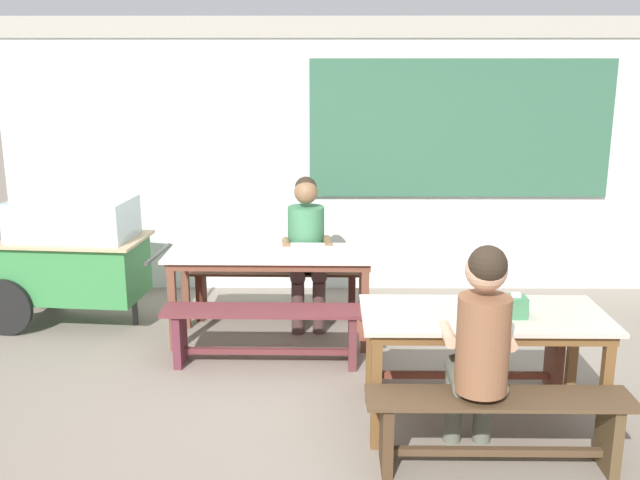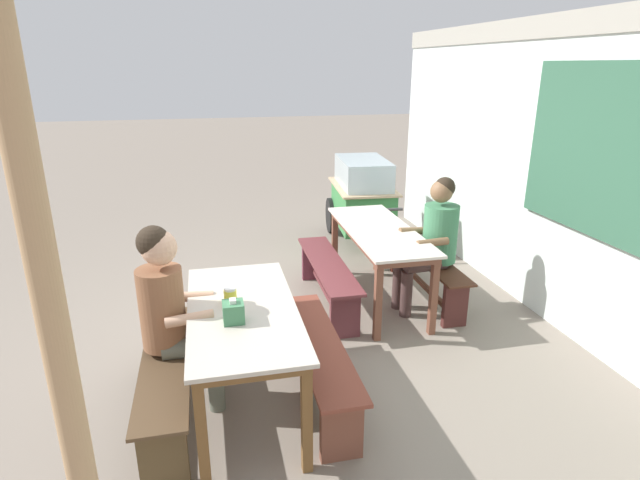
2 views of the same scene
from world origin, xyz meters
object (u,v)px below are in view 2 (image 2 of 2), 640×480
at_px(person_near_front, 172,307).
at_px(tissue_box, 233,312).
at_px(dining_table_near, 243,319).
at_px(bench_far_front, 328,276).
at_px(bench_far_back, 425,269).
at_px(food_cart, 362,195).
at_px(wooden_support_post, 63,374).
at_px(condiment_jar, 230,296).
at_px(person_center_facing, 433,237).
at_px(dining_table_far, 379,237).
at_px(bench_near_back, 319,360).
at_px(bench_near_front, 168,379).

height_order(person_near_front, tissue_box, person_near_front).
relative_size(dining_table_near, bench_far_front, 0.97).
xyz_separation_m(bench_far_back, food_cart, (-1.75, -0.13, 0.36)).
bearing_deg(wooden_support_post, condiment_jar, 154.92).
height_order(tissue_box, wooden_support_post, wooden_support_post).
xyz_separation_m(food_cart, person_center_facing, (2.03, 0.05, 0.08)).
relative_size(dining_table_near, wooden_support_post, 0.62).
height_order(dining_table_near, wooden_support_post, wooden_support_post).
height_order(tissue_box, condiment_jar, tissue_box).
bearing_deg(condiment_jar, food_cart, 148.39).
distance_m(bench_far_front, person_near_front, 1.96).
bearing_deg(tissue_box, dining_table_far, 136.60).
xyz_separation_m(bench_near_back, tissue_box, (0.17, -0.58, 0.52)).
xyz_separation_m(person_center_facing, wooden_support_post, (2.45, -2.60, 0.49)).
height_order(bench_near_back, food_cart, food_cart).
bearing_deg(bench_far_back, dining_table_far, -90.80).
height_order(bench_near_back, condiment_jar, condiment_jar).
distance_m(dining_table_near, person_center_facing, 2.20).
height_order(bench_far_front, food_cart, food_cart).
relative_size(dining_table_near, bench_far_back, 0.94).
distance_m(dining_table_far, person_near_front, 2.30).
bearing_deg(bench_far_back, food_cart, -175.79).
distance_m(dining_table_far, bench_near_front, 2.44).
distance_m(bench_near_back, person_center_facing, 1.83).
distance_m(food_cart, person_center_facing, 2.03).
height_order(person_center_facing, condiment_jar, person_center_facing).
bearing_deg(bench_near_back, condiment_jar, -99.50).
bearing_deg(condiment_jar, dining_table_far, 131.36).
bearing_deg(bench_far_front, bench_far_back, 89.20).
bearing_deg(person_center_facing, condiment_jar, -61.72).
distance_m(person_center_facing, wooden_support_post, 3.61).
relative_size(dining_table_near, person_near_front, 1.15).
xyz_separation_m(bench_far_back, tissue_box, (1.59, -2.02, 0.53)).
bearing_deg(dining_table_near, wooden_support_post, -28.96).
bearing_deg(bench_far_back, wooden_support_post, -44.47).
distance_m(person_near_front, wooden_support_post, 1.53).
distance_m(dining_table_far, bench_far_front, 0.63).
distance_m(bench_near_back, condiment_jar, 0.78).
relative_size(bench_near_back, condiment_jar, 13.68).
bearing_deg(wooden_support_post, food_cart, 150.35).
bearing_deg(food_cart, person_center_facing, 1.52).
distance_m(dining_table_near, bench_far_back, 2.44).
distance_m(bench_near_back, food_cart, 3.45).
xyz_separation_m(bench_near_front, food_cart, (-3.16, 2.33, 0.36)).
distance_m(bench_far_back, food_cart, 1.79).
bearing_deg(wooden_support_post, bench_far_front, 148.85).
relative_size(dining_table_near, person_center_facing, 1.17).
bearing_deg(dining_table_far, bench_far_front, -90.80).
xyz_separation_m(tissue_box, condiment_jar, (-0.26, -0.00, -0.01)).
relative_size(condiment_jar, wooden_support_post, 0.05).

